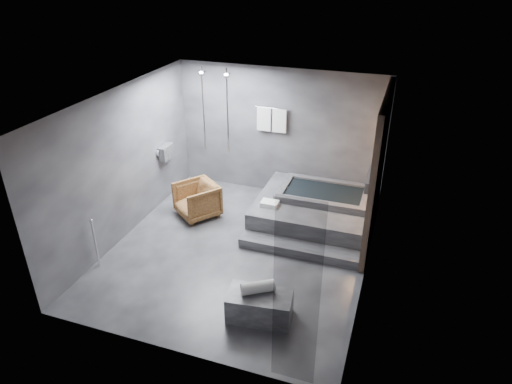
% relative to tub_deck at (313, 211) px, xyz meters
% --- Properties ---
extents(room, '(5.00, 5.04, 2.82)m').
position_rel_tub_deck_xyz_m(room, '(-0.65, -1.21, 1.48)').
color(room, '#2A2A2D').
rests_on(room, ground).
extents(tub_deck, '(2.20, 2.00, 0.50)m').
position_rel_tub_deck_xyz_m(tub_deck, '(0.00, 0.00, 0.00)').
color(tub_deck, '#2F2F31').
rests_on(tub_deck, ground).
extents(tub_step, '(2.20, 0.36, 0.18)m').
position_rel_tub_deck_xyz_m(tub_step, '(0.00, -1.18, -0.16)').
color(tub_step, '#2F2F31').
rests_on(tub_step, ground).
extents(concrete_bench, '(1.00, 0.64, 0.43)m').
position_rel_tub_deck_xyz_m(concrete_bench, '(-0.15, -2.95, -0.04)').
color(concrete_bench, '#343537').
rests_on(concrete_bench, ground).
extents(driftwood_chair, '(1.09, 1.09, 0.72)m').
position_rel_tub_deck_xyz_m(driftwood_chair, '(-2.31, -0.54, 0.11)').
color(driftwood_chair, '#452811').
rests_on(driftwood_chair, ground).
extents(rolled_towel, '(0.51, 0.41, 0.18)m').
position_rel_tub_deck_xyz_m(rolled_towel, '(-0.20, -2.90, 0.26)').
color(rolled_towel, silver).
rests_on(rolled_towel, concrete_bench).
extents(deck_towel, '(0.33, 0.24, 0.09)m').
position_rel_tub_deck_xyz_m(deck_towel, '(-0.76, -0.51, 0.29)').
color(deck_towel, white).
rests_on(deck_towel, tub_deck).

